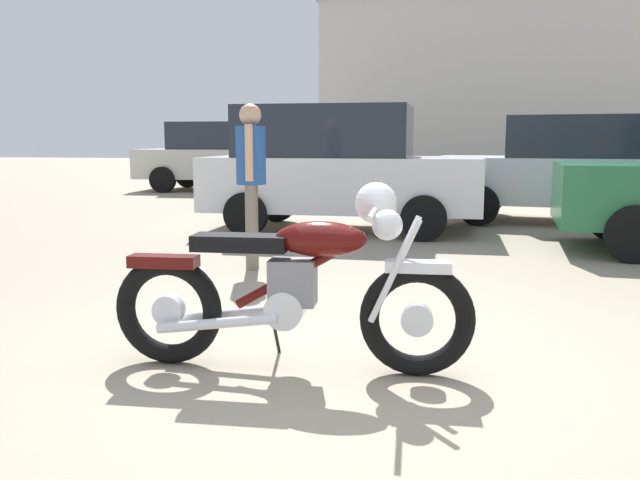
# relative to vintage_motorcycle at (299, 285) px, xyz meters

# --- Properties ---
(ground_plane) EXTENTS (80.00, 80.00, 0.00)m
(ground_plane) POSITION_rel_vintage_motorcycle_xyz_m (0.34, 0.02, -0.49)
(ground_plane) COLOR gray
(vintage_motorcycle) EXTENTS (2.08, 0.73, 1.07)m
(vintage_motorcycle) POSITION_rel_vintage_motorcycle_xyz_m (0.00, 0.00, 0.00)
(vintage_motorcycle) COLOR black
(vintage_motorcycle) RESTS_ON ground_plane
(bystander) EXTENTS (0.30, 0.45, 1.66)m
(bystander) POSITION_rel_vintage_motorcycle_xyz_m (-1.15, 2.83, 0.53)
(bystander) COLOR #706656
(bystander) RESTS_ON ground_plane
(dark_sedan_left) EXTENTS (4.76, 2.10, 1.74)m
(dark_sedan_left) POSITION_rel_vintage_motorcycle_xyz_m (-4.63, 12.71, 0.45)
(dark_sedan_left) COLOR black
(dark_sedan_left) RESTS_ON ground_plane
(white_estate_far) EXTENTS (3.90, 1.83, 1.78)m
(white_estate_far) POSITION_rel_vintage_motorcycle_xyz_m (-0.80, 5.84, 0.43)
(white_estate_far) COLOR black
(white_estate_far) RESTS_ON ground_plane
(red_hatchback_near) EXTENTS (4.37, 2.29, 1.67)m
(red_hatchback_near) POSITION_rel_vintage_motorcycle_xyz_m (2.69, 7.46, 0.34)
(red_hatchback_near) COLOR black
(red_hatchback_near) RESTS_ON ground_plane
(industrial_building) EXTENTS (16.90, 12.86, 16.83)m
(industrial_building) POSITION_rel_vintage_motorcycle_xyz_m (2.79, 32.70, 3.54)
(industrial_building) COLOR beige
(industrial_building) RESTS_ON ground_plane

